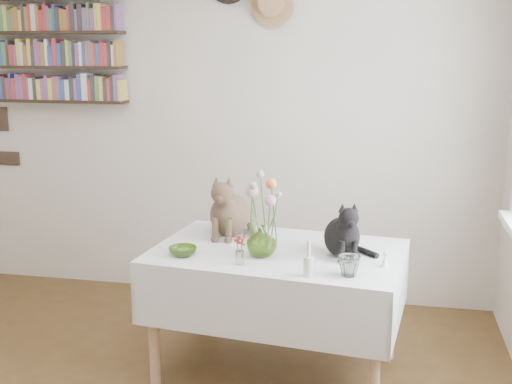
% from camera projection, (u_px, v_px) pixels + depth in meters
% --- Properties ---
extents(room, '(4.08, 4.58, 2.58)m').
position_uv_depth(room, '(49.00, 193.00, 2.39)').
color(room, brown).
rests_on(room, ground).
extents(dining_table, '(1.41, 1.00, 0.71)m').
position_uv_depth(dining_table, '(278.00, 281.00, 3.50)').
color(dining_table, white).
rests_on(dining_table, room).
extents(tabby_cat, '(0.27, 0.34, 0.38)m').
position_uv_depth(tabby_cat, '(230.00, 203.00, 3.71)').
color(tabby_cat, brown).
rests_on(tabby_cat, dining_table).
extents(black_cat, '(0.28, 0.32, 0.31)m').
position_uv_depth(black_cat, '(342.00, 226.00, 3.35)').
color(black_cat, black).
rests_on(black_cat, dining_table).
extents(flower_vase, '(0.22, 0.22, 0.17)m').
position_uv_depth(flower_vase, '(262.00, 241.00, 3.34)').
color(flower_vase, '#87B544').
rests_on(flower_vase, dining_table).
extents(green_bowl, '(0.19, 0.19, 0.05)m').
position_uv_depth(green_bowl, '(183.00, 251.00, 3.37)').
color(green_bowl, '#87B544').
rests_on(green_bowl, dining_table).
extents(drinking_glass, '(0.12, 0.12, 0.10)m').
position_uv_depth(drinking_glass, '(349.00, 266.00, 3.06)').
color(drinking_glass, white).
rests_on(drinking_glass, dining_table).
extents(candlestick, '(0.05, 0.05, 0.18)m').
position_uv_depth(candlestick, '(308.00, 265.00, 3.05)').
color(candlestick, white).
rests_on(candlestick, dining_table).
extents(berry_jar, '(0.04, 0.04, 0.18)m').
position_uv_depth(berry_jar, '(240.00, 249.00, 3.22)').
color(berry_jar, white).
rests_on(berry_jar, dining_table).
extents(porcelain_figurine, '(0.04, 0.04, 0.08)m').
position_uv_depth(porcelain_figurine, '(385.00, 260.00, 3.19)').
color(porcelain_figurine, white).
rests_on(porcelain_figurine, dining_table).
extents(flower_bouquet, '(0.17, 0.13, 0.39)m').
position_uv_depth(flower_bouquet, '(262.00, 193.00, 3.30)').
color(flower_bouquet, '#4C7233').
rests_on(flower_bouquet, flower_vase).
extents(bookshelf_unit, '(1.00, 0.16, 0.91)m').
position_uv_depth(bookshelf_unit, '(56.00, 38.00, 4.54)').
color(bookshelf_unit, black).
rests_on(bookshelf_unit, room).
extents(wall_art_plaques, '(0.21, 0.02, 0.44)m').
position_uv_depth(wall_art_plaques, '(3.00, 135.00, 4.86)').
color(wall_art_plaques, '#38281E').
rests_on(wall_art_plaques, room).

